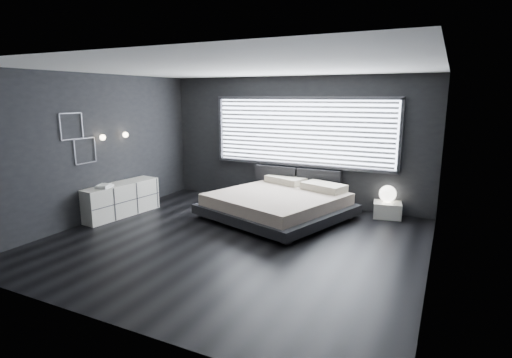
% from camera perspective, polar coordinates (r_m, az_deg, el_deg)
% --- Properties ---
extents(room, '(6.04, 6.00, 2.80)m').
position_cam_1_polar(room, '(6.42, -3.34, 2.97)').
color(room, black).
rests_on(room, ground).
extents(window, '(4.14, 0.09, 1.52)m').
position_cam_1_polar(window, '(8.75, 6.54, 6.68)').
color(window, white).
rests_on(window, ground).
extents(headboard, '(1.96, 0.16, 0.52)m').
position_cam_1_polar(headboard, '(8.88, 5.85, -0.03)').
color(headboard, black).
rests_on(headboard, ground).
extents(sconce_near, '(0.18, 0.11, 0.11)m').
position_cam_1_polar(sconce_near, '(8.22, -21.06, 5.56)').
color(sconce_near, silver).
rests_on(sconce_near, ground).
extents(sconce_far, '(0.18, 0.11, 0.11)m').
position_cam_1_polar(sconce_far, '(8.64, -18.16, 6.03)').
color(sconce_far, silver).
rests_on(sconce_far, ground).
extents(wall_art_upper, '(0.01, 0.48, 0.48)m').
position_cam_1_polar(wall_art_upper, '(7.88, -24.85, 6.85)').
color(wall_art_upper, '#47474C').
rests_on(wall_art_upper, ground).
extents(wall_art_lower, '(0.01, 0.48, 0.48)m').
position_cam_1_polar(wall_art_lower, '(8.08, -23.20, 3.73)').
color(wall_art_lower, '#47474C').
rests_on(wall_art_lower, ground).
extents(bed, '(3.07, 2.99, 0.64)m').
position_cam_1_polar(bed, '(7.96, 3.19, -3.42)').
color(bed, black).
rests_on(bed, ground).
extents(nightstand, '(0.60, 0.52, 0.31)m').
position_cam_1_polar(nightstand, '(8.39, 18.24, -4.20)').
color(nightstand, white).
rests_on(nightstand, ground).
extents(orb_lamp, '(0.33, 0.33, 0.33)m').
position_cam_1_polar(orb_lamp, '(8.35, 18.30, -2.00)').
color(orb_lamp, white).
rests_on(orb_lamp, nightstand).
extents(dresser, '(0.66, 1.69, 0.66)m').
position_cam_1_polar(dresser, '(8.53, -18.78, -2.76)').
color(dresser, white).
rests_on(dresser, ground).
extents(book_stack, '(0.31, 0.36, 0.06)m').
position_cam_1_polar(book_stack, '(8.15, -20.88, -0.96)').
color(book_stack, white).
rests_on(book_stack, dresser).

